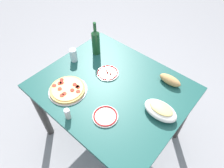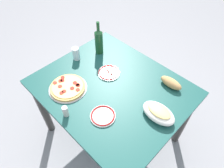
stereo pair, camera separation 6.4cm
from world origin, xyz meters
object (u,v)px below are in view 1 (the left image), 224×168
(wine_bottle, at_px, (96,41))
(spice_shaker, at_px, (68,114))
(side_plate_near, at_px, (108,73))
(bread_loaf, at_px, (170,80))
(dining_table, at_px, (112,97))
(baked_pasta_dish, at_px, (161,110))
(side_plate_far, at_px, (105,116))
(pepperoni_pizza, at_px, (68,90))
(water_glass, at_px, (73,55))

(wine_bottle, distance_m, spice_shaker, 0.71)
(side_plate_near, bearing_deg, wine_bottle, 152.56)
(side_plate_near, distance_m, bread_loaf, 0.50)
(dining_table, relative_size, spice_shaker, 12.97)
(baked_pasta_dish, distance_m, side_plate_far, 0.38)
(dining_table, height_order, pepperoni_pizza, pepperoni_pizza)
(bread_loaf, relative_size, spice_shaker, 2.05)
(baked_pasta_dish, distance_m, water_glass, 0.86)
(dining_table, xyz_separation_m, spice_shaker, (-0.04, -0.40, 0.17))
(side_plate_near, bearing_deg, side_plate_far, -50.16)
(wine_bottle, xyz_separation_m, side_plate_near, (0.25, -0.13, -0.12))
(spice_shaker, bearing_deg, pepperoni_pizza, 140.50)
(bread_loaf, bearing_deg, side_plate_far, -106.74)
(pepperoni_pizza, xyz_separation_m, baked_pasta_dish, (0.63, 0.28, 0.03))
(pepperoni_pizza, bearing_deg, water_glass, 130.16)
(pepperoni_pizza, distance_m, baked_pasta_dish, 0.70)
(water_glass, height_order, side_plate_far, water_glass)
(dining_table, bearing_deg, side_plate_far, -58.18)
(wine_bottle, distance_m, side_plate_far, 0.70)
(wine_bottle, relative_size, water_glass, 2.68)
(wine_bottle, bearing_deg, pepperoni_pizza, -72.30)
(spice_shaker, bearing_deg, dining_table, 84.13)
(pepperoni_pizza, height_order, side_plate_near, pepperoni_pizza)
(water_glass, bearing_deg, side_plate_far, -22.68)
(water_glass, height_order, side_plate_near, water_glass)
(wine_bottle, bearing_deg, baked_pasta_dish, -13.14)
(baked_pasta_dish, bearing_deg, dining_table, -175.52)
(dining_table, distance_m, water_glass, 0.49)
(pepperoni_pizza, xyz_separation_m, side_plate_far, (0.37, 0.02, -0.01))
(side_plate_far, bearing_deg, spice_shaker, -138.17)
(bread_loaf, distance_m, spice_shaker, 0.81)
(baked_pasta_dish, distance_m, spice_shaker, 0.63)
(water_glass, bearing_deg, side_plate_near, 11.91)
(dining_table, xyz_separation_m, baked_pasta_dish, (0.41, 0.03, 0.17))
(side_plate_far, bearing_deg, baked_pasta_dish, 45.50)
(side_plate_far, bearing_deg, water_glass, 157.32)
(water_glass, bearing_deg, dining_table, -1.67)
(side_plate_near, relative_size, bread_loaf, 1.01)
(side_plate_far, bearing_deg, dining_table, 121.82)
(baked_pasta_dish, height_order, spice_shaker, spice_shaker)
(pepperoni_pizza, bearing_deg, side_plate_near, 72.50)
(wine_bottle, bearing_deg, dining_table, -29.88)
(dining_table, bearing_deg, pepperoni_pizza, -131.70)
(water_glass, distance_m, bread_loaf, 0.82)
(water_glass, xyz_separation_m, bread_loaf, (0.76, 0.31, -0.02))
(baked_pasta_dish, height_order, side_plate_near, baked_pasta_dish)
(baked_pasta_dish, xyz_separation_m, wine_bottle, (-0.78, 0.18, 0.08))
(side_plate_far, xyz_separation_m, spice_shaker, (-0.19, -0.17, 0.03))
(bread_loaf, bearing_deg, wine_bottle, -171.00)
(water_glass, distance_m, spice_shaker, 0.58)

